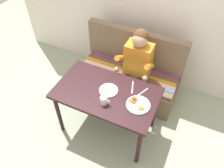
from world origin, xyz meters
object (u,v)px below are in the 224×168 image
(person, at_px, (136,64))
(coffee_mug, at_px, (104,100))
(plate_breakfast, at_px, (138,104))
(couch, at_px, (129,75))
(knife, at_px, (132,87))
(table, at_px, (107,96))
(fork, at_px, (143,92))
(plate_eggs, at_px, (109,90))

(person, bearing_deg, coffee_mug, -96.75)
(plate_breakfast, xyz_separation_m, coffee_mug, (-0.34, -0.14, 0.04))
(couch, distance_m, knife, 0.74)
(plate_breakfast, height_order, coffee_mug, coffee_mug)
(person, xyz_separation_m, knife, (0.11, -0.40, -0.01))
(table, bearing_deg, fork, 24.56)
(plate_eggs, distance_m, fork, 0.40)
(coffee_mug, relative_size, knife, 0.59)
(plate_eggs, distance_m, knife, 0.29)
(table, xyz_separation_m, fork, (0.38, 0.17, 0.08))
(person, xyz_separation_m, coffee_mug, (-0.09, -0.75, 0.04))
(plate_breakfast, bearing_deg, person, 112.42)
(plate_eggs, bearing_deg, fork, 21.95)
(table, distance_m, plate_eggs, 0.10)
(table, height_order, plate_eggs, plate_eggs)
(plate_eggs, bearing_deg, plate_breakfast, -8.23)
(couch, bearing_deg, fork, -57.22)
(couch, height_order, knife, couch)
(plate_breakfast, bearing_deg, knife, 123.71)
(couch, xyz_separation_m, fork, (0.38, -0.59, 0.40))
(table, relative_size, plate_eggs, 5.45)
(couch, relative_size, plate_eggs, 6.54)
(table, xyz_separation_m, plate_eggs, (0.01, 0.03, 0.09))
(table, relative_size, knife, 6.00)
(couch, distance_m, coffee_mug, 1.03)
(fork, bearing_deg, coffee_mug, -110.35)
(plate_breakfast, distance_m, fork, 0.20)
(plate_breakfast, height_order, fork, plate_breakfast)
(couch, height_order, fork, couch)
(person, bearing_deg, plate_breakfast, -67.58)
(couch, distance_m, fork, 0.81)
(knife, bearing_deg, person, 87.37)
(person, height_order, knife, person)
(coffee_mug, xyz_separation_m, knife, (0.20, 0.36, -0.05))
(couch, xyz_separation_m, plate_breakfast, (0.39, -0.79, 0.41))
(table, bearing_deg, knife, 38.25)
(table, bearing_deg, person, 76.69)
(table, xyz_separation_m, couch, (0.00, 0.76, -0.32))
(couch, xyz_separation_m, coffee_mug, (0.05, -0.93, 0.45))
(couch, distance_m, plate_eggs, 0.84)
(person, bearing_deg, fork, -59.91)
(plate_eggs, height_order, coffee_mug, coffee_mug)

